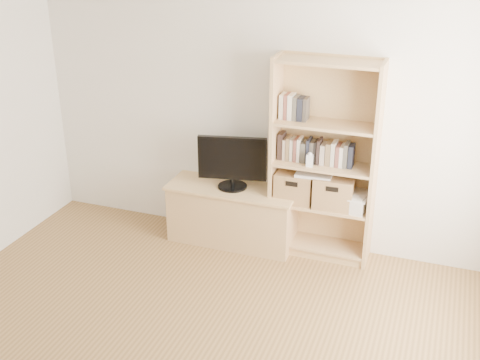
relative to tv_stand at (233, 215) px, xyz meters
The scene contains 11 objects.
back_wall 1.08m from the tv_stand, 42.74° to the left, with size 4.50×0.02×2.60m, color silver.
tv_stand is the anchor object (origin of this frame).
bookshelf 1.07m from the tv_stand, ahead, with size 0.93×0.33×1.85m, color tan.
television 0.55m from the tv_stand, behind, with size 0.64×0.05×0.50m, color black.
books_row_mid 1.13m from the tv_stand, ahead, with size 0.85×0.17×0.23m, color black.
books_row_upper 1.28m from the tv_stand, ahead, with size 0.37×0.14×0.20m, color black.
baby_monitor 1.01m from the tv_stand, ahead, with size 0.06×0.04×0.11m, color white.
basket_left 0.71m from the tv_stand, ahead, with size 0.34×0.28×0.28m, color olive.
basket_right 1.03m from the tv_stand, ahead, with size 0.35×0.29×0.29m, color olive.
laptop 0.94m from the tv_stand, ahead, with size 0.32×0.22×0.03m, color white.
magazine_stack 1.20m from the tv_stand, ahead, with size 0.19×0.28×0.13m, color #BDB7AF.
Camera 1 is at (1.59, -2.55, 2.93)m, focal length 45.00 mm.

